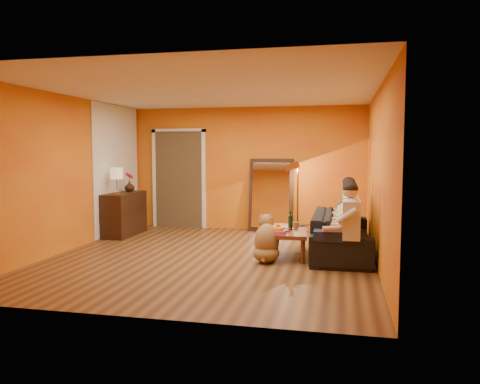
% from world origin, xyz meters
% --- Properties ---
extents(room_shell, '(5.00, 5.50, 2.60)m').
position_xyz_m(room_shell, '(0.00, 0.37, 1.30)').
color(room_shell, brown).
rests_on(room_shell, ground).
extents(white_accent, '(0.02, 1.90, 2.58)m').
position_xyz_m(white_accent, '(-2.48, 1.75, 1.30)').
color(white_accent, white).
rests_on(white_accent, wall_left).
extents(doorway_recess, '(1.06, 0.30, 2.10)m').
position_xyz_m(doorway_recess, '(-1.50, 2.83, 1.05)').
color(doorway_recess, '#3F2D19').
rests_on(doorway_recess, floor).
extents(door_jamb_left, '(0.08, 0.06, 2.20)m').
position_xyz_m(door_jamb_left, '(-2.07, 2.71, 1.05)').
color(door_jamb_left, white).
rests_on(door_jamb_left, wall_back).
extents(door_jamb_right, '(0.08, 0.06, 2.20)m').
position_xyz_m(door_jamb_right, '(-0.93, 2.71, 1.05)').
color(door_jamb_right, white).
rests_on(door_jamb_right, wall_back).
extents(door_header, '(1.22, 0.06, 0.08)m').
position_xyz_m(door_header, '(-1.50, 2.71, 2.12)').
color(door_header, white).
rests_on(door_header, wall_back).
extents(mirror_frame, '(0.92, 0.27, 1.51)m').
position_xyz_m(mirror_frame, '(0.55, 2.63, 0.76)').
color(mirror_frame, black).
rests_on(mirror_frame, floor).
extents(mirror_glass, '(0.78, 0.21, 1.35)m').
position_xyz_m(mirror_glass, '(0.55, 2.59, 0.76)').
color(mirror_glass, white).
rests_on(mirror_glass, mirror_frame).
extents(sideboard, '(0.44, 1.18, 0.85)m').
position_xyz_m(sideboard, '(-2.24, 1.55, 0.42)').
color(sideboard, black).
rests_on(sideboard, floor).
extents(table_lamp, '(0.24, 0.24, 0.51)m').
position_xyz_m(table_lamp, '(-2.24, 1.25, 1.10)').
color(table_lamp, beige).
rests_on(table_lamp, sideboard).
extents(sofa, '(2.32, 0.91, 0.68)m').
position_xyz_m(sofa, '(2.00, 0.68, 0.34)').
color(sofa, black).
rests_on(sofa, floor).
extents(coffee_table, '(0.70, 1.26, 0.42)m').
position_xyz_m(coffee_table, '(1.15, 0.41, 0.21)').
color(coffee_table, brown).
rests_on(coffee_table, floor).
extents(floor_lamp, '(0.34, 0.29, 1.44)m').
position_xyz_m(floor_lamp, '(1.17, 1.99, 0.72)').
color(floor_lamp, '#AE7433').
rests_on(floor_lamp, floor).
extents(dog, '(0.52, 0.69, 0.73)m').
position_xyz_m(dog, '(0.89, -0.07, 0.37)').
color(dog, olive).
rests_on(dog, floor).
extents(person_far_left, '(0.70, 0.44, 1.22)m').
position_xyz_m(person_far_left, '(2.13, -0.32, 0.61)').
color(person_far_left, beige).
rests_on(person_far_left, sofa).
extents(person_mid_left, '(0.70, 0.44, 1.22)m').
position_xyz_m(person_mid_left, '(2.13, 0.23, 0.61)').
color(person_mid_left, '#E6C54C').
rests_on(person_mid_left, sofa).
extents(person_mid_right, '(0.70, 0.44, 1.22)m').
position_xyz_m(person_mid_right, '(2.13, 0.78, 0.61)').
color(person_mid_right, '#8FBFDD').
rests_on(person_mid_right, sofa).
extents(person_far_right, '(0.70, 0.44, 1.22)m').
position_xyz_m(person_far_right, '(2.13, 1.33, 0.61)').
color(person_far_right, '#36373B').
rests_on(person_far_right, sofa).
extents(fruit_bowl, '(0.26, 0.26, 0.16)m').
position_xyz_m(fruit_bowl, '(1.05, -0.04, 0.50)').
color(fruit_bowl, '#EC53A3').
rests_on(fruit_bowl, coffee_table).
extents(wine_bottle, '(0.07, 0.07, 0.31)m').
position_xyz_m(wine_bottle, '(1.20, 0.36, 0.58)').
color(wine_bottle, black).
rests_on(wine_bottle, coffee_table).
extents(tumbler, '(0.11, 0.11, 0.10)m').
position_xyz_m(tumbler, '(1.27, 0.53, 0.47)').
color(tumbler, '#B27F3F').
rests_on(tumbler, coffee_table).
extents(laptop, '(0.35, 0.24, 0.03)m').
position_xyz_m(laptop, '(1.33, 0.76, 0.43)').
color(laptop, black).
rests_on(laptop, coffee_table).
extents(book_lower, '(0.25, 0.28, 0.02)m').
position_xyz_m(book_lower, '(0.97, 0.21, 0.43)').
color(book_lower, black).
rests_on(book_lower, coffee_table).
extents(book_mid, '(0.30, 0.33, 0.02)m').
position_xyz_m(book_mid, '(0.98, 0.22, 0.45)').
color(book_mid, '#AE132A').
rests_on(book_mid, book_lower).
extents(book_upper, '(0.23, 0.26, 0.02)m').
position_xyz_m(book_upper, '(0.97, 0.20, 0.47)').
color(book_upper, black).
rests_on(book_upper, book_mid).
extents(vase, '(0.20, 0.20, 0.21)m').
position_xyz_m(vase, '(-2.24, 1.80, 0.96)').
color(vase, black).
rests_on(vase, sideboard).
extents(flowers, '(0.17, 0.17, 0.39)m').
position_xyz_m(flowers, '(-2.24, 1.80, 1.17)').
color(flowers, '#AE132A').
rests_on(flowers, vase).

